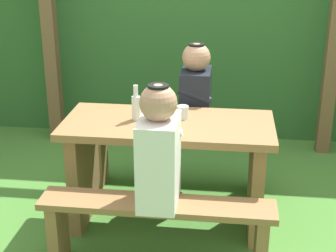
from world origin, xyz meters
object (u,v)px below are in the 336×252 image
at_px(drinking_glass, 183,112).
at_px(person_white_shirt, 159,150).
at_px(bottle_right, 158,113).
at_px(bench_far, 176,149).
at_px(person_black_coat, 196,94).
at_px(bench_near, 157,222).
at_px(bottle_left, 136,106).
at_px(picnic_table, 168,156).

bearing_deg(drinking_glass, person_white_shirt, -97.14).
bearing_deg(bottle_right, bench_far, 85.15).
height_order(person_white_shirt, person_black_coat, same).
bearing_deg(person_white_shirt, bench_far, 90.73).
distance_m(bench_near, drinking_glass, 0.79).
relative_size(drinking_glass, bottle_left, 0.37).
relative_size(picnic_table, bottle_right, 5.77).
height_order(bench_far, bottle_left, bottle_left).
xyz_separation_m(person_black_coat, bottle_left, (-0.36, -0.52, 0.07)).
relative_size(bench_near, person_white_shirt, 1.95).
height_order(bench_near, person_black_coat, person_black_coat).
distance_m(picnic_table, bench_near, 0.57).
xyz_separation_m(picnic_table, drinking_glass, (0.09, 0.08, 0.29)).
height_order(bench_near, bench_far, same).
bearing_deg(picnic_table, person_white_shirt, -88.53).
bearing_deg(drinking_glass, bottle_left, -168.70).
bearing_deg(bottle_right, picnic_table, 57.89).
relative_size(bench_far, person_white_shirt, 1.95).
distance_m(person_black_coat, bottle_right, 0.65).
height_order(picnic_table, bottle_right, bottle_right).
height_order(drinking_glass, bottle_left, bottle_left).
xyz_separation_m(person_white_shirt, bottle_right, (-0.07, 0.45, 0.06)).
relative_size(drinking_glass, bottle_right, 0.36).
height_order(bench_far, drinking_glass, drinking_glass).
xyz_separation_m(drinking_glass, bottle_left, (-0.31, -0.06, 0.05)).
xyz_separation_m(bench_near, bench_far, (0.00, 1.08, 0.00)).
relative_size(bench_near, bench_far, 1.00).
xyz_separation_m(picnic_table, person_white_shirt, (0.01, -0.54, 0.28)).
bearing_deg(bottle_left, person_white_shirt, -67.32).
distance_m(person_black_coat, drinking_glass, 0.46).
bearing_deg(bench_near, bottle_right, 96.63).
distance_m(drinking_glass, bottle_right, 0.22).
relative_size(person_black_coat, bottle_right, 2.97).
relative_size(bench_near, bottle_left, 5.84).
distance_m(picnic_table, drinking_glass, 0.32).
height_order(picnic_table, bottle_left, bottle_left).
xyz_separation_m(bench_near, person_black_coat, (0.14, 1.07, 0.47)).
distance_m(picnic_table, bench_far, 0.57).
relative_size(bench_near, person_black_coat, 1.95).
distance_m(bench_far, drinking_glass, 0.67).
relative_size(person_black_coat, drinking_glass, 8.16).
bearing_deg(drinking_glass, person_black_coat, 83.36).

